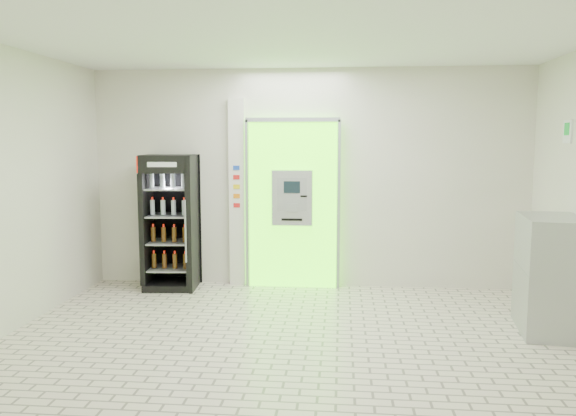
# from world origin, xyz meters

# --- Properties ---
(ground) EXTENTS (6.00, 6.00, 0.00)m
(ground) POSITION_xyz_m (0.00, 0.00, 0.00)
(ground) COLOR beige
(ground) RESTS_ON ground
(room_shell) EXTENTS (6.00, 6.00, 6.00)m
(room_shell) POSITION_xyz_m (0.00, 0.00, 1.84)
(room_shell) COLOR silver
(room_shell) RESTS_ON ground
(atm_assembly) EXTENTS (1.30, 0.24, 2.33)m
(atm_assembly) POSITION_xyz_m (-0.20, 2.41, 1.17)
(atm_assembly) COLOR #51FF0F
(atm_assembly) RESTS_ON ground
(pillar) EXTENTS (0.22, 0.11, 2.60)m
(pillar) POSITION_xyz_m (-0.98, 2.45, 1.30)
(pillar) COLOR silver
(pillar) RESTS_ON ground
(beverage_cooler) EXTENTS (0.73, 0.68, 1.83)m
(beverage_cooler) POSITION_xyz_m (-1.86, 2.19, 0.88)
(beverage_cooler) COLOR black
(beverage_cooler) RESTS_ON ground
(steel_cabinet) EXTENTS (0.73, 0.99, 1.23)m
(steel_cabinet) POSITION_xyz_m (2.68, 0.80, 0.62)
(steel_cabinet) COLOR #9EA0A5
(steel_cabinet) RESTS_ON ground
(exit_sign) EXTENTS (0.02, 0.22, 0.26)m
(exit_sign) POSITION_xyz_m (2.99, 1.40, 2.12)
(exit_sign) COLOR white
(exit_sign) RESTS_ON room_shell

